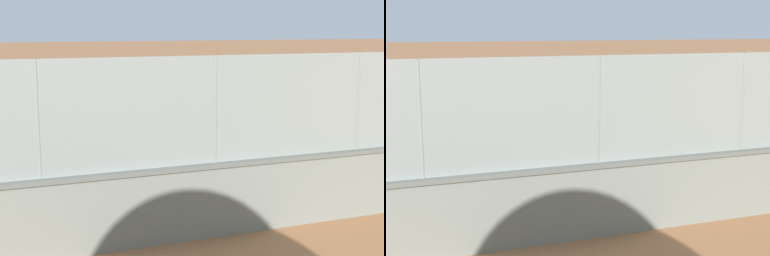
% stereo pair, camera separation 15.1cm
% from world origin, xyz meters
% --- Properties ---
extents(ground_plane, '(260.00, 260.00, 0.00)m').
position_xyz_m(ground_plane, '(0.00, 0.00, 0.00)').
color(ground_plane, '#A36B42').
extents(perimeter_wall, '(29.55, 0.44, 1.43)m').
position_xyz_m(perimeter_wall, '(-0.62, 11.34, 0.72)').
color(perimeter_wall, gray).
rests_on(perimeter_wall, ground_plane).
extents(fence_panel_on_wall, '(29.03, 0.11, 2.02)m').
position_xyz_m(fence_panel_on_wall, '(-0.62, 11.34, 2.44)').
color(fence_panel_on_wall, gray).
rests_on(fence_panel_on_wall, perimeter_wall).
extents(player_at_service_line, '(0.96, 0.92, 1.72)m').
position_xyz_m(player_at_service_line, '(3.90, -0.51, 1.02)').
color(player_at_service_line, '#B2B2B2').
rests_on(player_at_service_line, ground_plane).
extents(player_foreground_swinging, '(0.71, 0.98, 1.49)m').
position_xyz_m(player_foreground_swinging, '(-4.73, 6.10, 0.87)').
color(player_foreground_swinging, '#591919').
rests_on(player_foreground_swinging, ground_plane).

